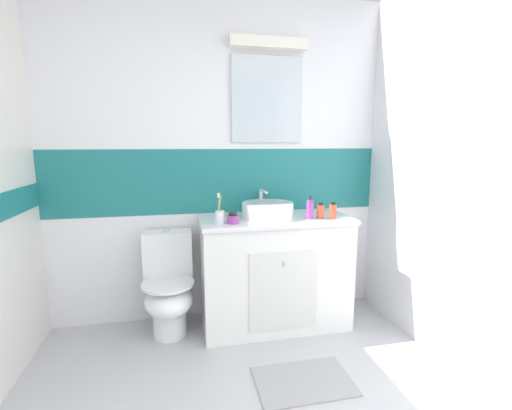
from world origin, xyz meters
The scene contains 11 objects.
wall_back_tiled centered at (0.01, 2.45, 1.26)m, with size 3.20×0.20×2.50m.
wall_right_plain centered at (1.35, 1.20, 1.25)m, with size 0.10×3.48×2.50m, color white.
vanity_cabinet centered at (0.38, 2.14, 0.43)m, with size 1.12×0.55×0.85m.
sink_basin centered at (0.32, 2.13, 0.91)m, with size 0.38×0.43×0.19m.
toilet centered at (-0.41, 2.15, 0.35)m, with size 0.37×0.50×0.76m.
toothbrush_cup centered at (-0.05, 2.01, 0.90)m, with size 0.06×0.06×0.21m.
soap_dispenser centered at (0.61, 2.01, 0.92)m, with size 0.05×0.05×0.18m.
lotion_bottle_short centered at (0.78, 1.98, 0.91)m, with size 0.05×0.05×0.13m.
perfume_flask_small centered at (0.70, 2.02, 0.91)m, with size 0.05×0.03×0.12m.
hair_gel_jar centered at (0.04, 1.99, 0.88)m, with size 0.08×0.08×0.08m.
bath_mat centered at (0.37, 1.41, 0.01)m, with size 0.57×0.38×0.01m, color #99999E.
Camera 1 is at (-0.31, -0.40, 1.40)m, focal length 25.14 mm.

